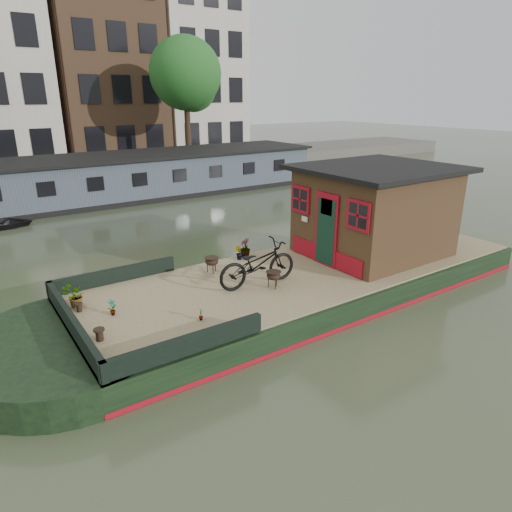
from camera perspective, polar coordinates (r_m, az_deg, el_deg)
ground at (r=12.05m, az=6.93°, el=-4.37°), size 120.00×120.00×0.00m
houseboat_hull at (r=11.17m, az=1.81°, el=-4.69°), size 14.01×4.02×0.60m
houseboat_deck at (r=11.82m, az=7.05°, el=-1.60°), size 11.80×3.80×0.05m
bow_bulwark at (r=9.43m, az=-16.96°, el=-6.68°), size 3.00×4.00×0.35m
cabin at (r=12.95m, az=14.63°, el=5.60°), size 4.00×3.50×2.42m
bicycle at (r=10.51m, az=0.19°, el=-0.99°), size 2.02×0.81×1.04m
potted_plant_a at (r=9.64m, az=-17.54°, el=-6.14°), size 0.21×0.17×0.35m
potted_plant_b at (r=12.27m, az=-2.20°, el=0.38°), size 0.24×0.26×0.37m
potted_plant_c at (r=10.24m, az=-21.70°, el=-4.72°), size 0.54×0.51×0.48m
potted_plant_d at (r=12.45m, az=-1.37°, el=1.05°), size 0.33×0.33×0.52m
potted_plant_e at (r=9.09m, az=-6.89°, el=-7.17°), size 0.13×0.16×0.28m
brazier_front at (r=10.48m, az=2.21°, el=-2.95°), size 0.38×0.38×0.40m
brazier_rear at (r=11.40m, az=-5.55°, el=-1.12°), size 0.40×0.40×0.41m
bollard_port at (r=10.06m, az=-21.24°, el=-6.01°), size 0.16×0.16×0.19m
bollard_stbd at (r=8.81m, az=-18.98°, el=-9.27°), size 0.20×0.20×0.23m
far_houseboat at (r=23.72m, az=-16.02°, el=9.34°), size 20.40×4.40×2.11m
quay at (r=29.96m, az=-20.08°, el=9.89°), size 60.00×6.00×0.90m
townhouse_row at (r=36.62m, az=-24.40°, el=22.68°), size 27.25×8.00×16.50m
tree_right at (r=30.46m, az=-8.62°, el=21.25°), size 4.40×4.40×7.40m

